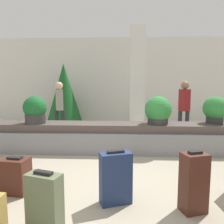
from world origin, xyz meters
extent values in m
plane|color=#9E937F|center=(0.00, 0.00, 0.00)|extent=(18.00, 18.00, 0.00)
cube|color=silver|center=(0.00, 5.24, 1.60)|extent=(18.00, 0.06, 3.20)
cube|color=gray|center=(0.00, 1.76, 0.23)|extent=(7.05, 0.80, 0.46)
cube|color=#4C423D|center=(0.00, 1.76, 0.54)|extent=(6.76, 0.64, 0.17)
cube|color=silver|center=(0.68, 3.71, 1.60)|extent=(0.44, 0.44, 3.20)
cube|color=#472319|center=(-1.22, -0.25, 0.24)|extent=(0.38, 0.30, 0.48)
cube|color=black|center=(-1.22, -0.25, 0.49)|extent=(0.20, 0.11, 0.03)
cube|color=#472319|center=(1.05, -0.58, 0.35)|extent=(0.33, 0.28, 0.70)
cube|color=black|center=(1.05, -0.58, 0.71)|extent=(0.17, 0.12, 0.03)
cube|color=#5B6647|center=(-0.53, -1.05, 0.31)|extent=(0.38, 0.26, 0.62)
cube|color=black|center=(-0.53, -1.05, 0.63)|extent=(0.20, 0.11, 0.03)
cube|color=navy|center=(0.15, -0.44, 0.32)|extent=(0.42, 0.30, 0.65)
cube|color=black|center=(0.15, -0.44, 0.66)|extent=(0.22, 0.13, 0.03)
cylinder|color=#2D2D2D|center=(1.00, 1.70, 0.71)|extent=(0.44, 0.44, 0.16)
sphere|color=#2D7F38|center=(1.00, 1.70, 0.94)|extent=(0.58, 0.58, 0.58)
cylinder|color=#2D2D2D|center=(2.27, 1.85, 0.72)|extent=(0.36, 0.36, 0.19)
sphere|color=#2D7F38|center=(2.27, 1.85, 0.96)|extent=(0.52, 0.52, 0.52)
cylinder|color=#2D2D2D|center=(-1.69, 1.64, 0.73)|extent=(0.43, 0.43, 0.21)
sphere|color=#195B28|center=(-1.69, 1.64, 0.98)|extent=(0.50, 0.50, 0.50)
cylinder|color=#282833|center=(1.85, 3.11, 0.38)|extent=(0.11, 0.11, 0.76)
cylinder|color=#282833|center=(2.05, 3.11, 0.38)|extent=(0.11, 0.11, 0.76)
cube|color=maroon|center=(1.95, 3.11, 1.05)|extent=(0.27, 0.36, 0.60)
sphere|color=#936B4C|center=(1.95, 3.11, 1.46)|extent=(0.22, 0.22, 0.22)
cylinder|color=#282833|center=(-1.69, 3.21, 0.37)|extent=(0.11, 0.11, 0.75)
cylinder|color=#282833|center=(-1.49, 3.21, 0.37)|extent=(0.11, 0.11, 0.75)
cube|color=gray|center=(-1.59, 3.21, 1.05)|extent=(0.29, 0.36, 0.59)
sphere|color=beige|center=(-1.59, 3.21, 1.45)|extent=(0.22, 0.22, 0.22)
cylinder|color=#4C331E|center=(-1.75, 4.34, 0.09)|extent=(0.16, 0.16, 0.18)
cone|color=#195623|center=(-1.75, 4.34, 1.18)|extent=(1.21, 1.21, 2.01)
camera|label=1|loc=(0.22, -3.02, 1.47)|focal=35.00mm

